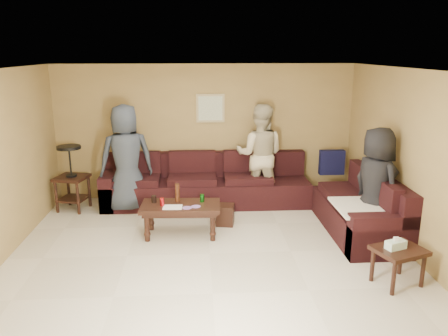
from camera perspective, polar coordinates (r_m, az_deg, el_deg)
name	(u,v)px	position (r m, az deg, el deg)	size (l,w,h in m)	color
room	(209,136)	(5.64, -2.01, 4.20)	(5.60, 5.50, 2.50)	beige
sectional_sofa	(254,195)	(7.52, 3.99, -3.57)	(4.65, 2.90, 0.97)	black
coffee_table	(180,209)	(6.63, -5.71, -5.36)	(1.21, 0.64, 0.77)	black
end_table_left	(71,177)	(8.04, -19.30, -1.09)	(0.61, 0.61, 1.15)	black
side_table_right	(398,253)	(5.67, 21.82, -10.30)	(0.68, 0.62, 0.61)	black
waste_bin	(225,215)	(7.08, 0.16, -6.12)	(0.27, 0.27, 0.33)	black
wall_art	(210,108)	(8.09, -1.79, 7.81)	(0.52, 0.04, 0.52)	tan
person_left	(126,159)	(7.66, -12.62, 1.22)	(0.92, 0.60, 1.87)	#2E3641
person_middle	(260,155)	(7.88, 4.69, 1.75)	(0.89, 0.69, 1.83)	#C7BA93
person_right	(375,185)	(6.68, 19.18, -2.12)	(0.83, 0.54, 1.69)	black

